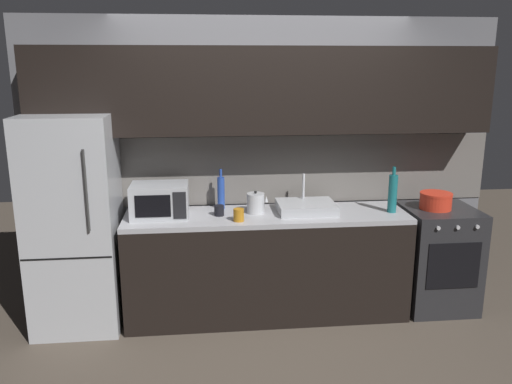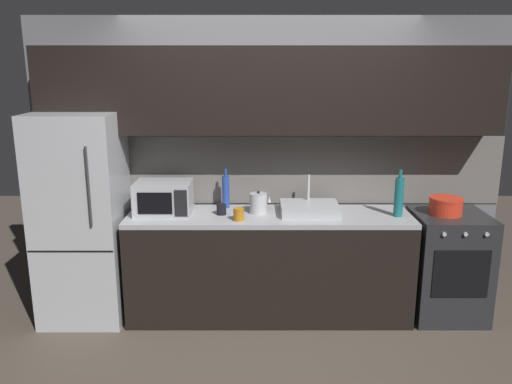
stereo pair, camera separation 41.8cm
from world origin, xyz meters
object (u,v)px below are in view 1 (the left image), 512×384
microwave (160,200)px  mug_dark (219,211)px  refrigerator (75,223)px  wine_bottle_teal (393,193)px  kettle (256,203)px  oven_range (437,258)px  mug_amber (239,215)px  cooking_pot (436,201)px  wine_bottle_blue (221,192)px

microwave → mug_dark: microwave is taller
refrigerator → wine_bottle_teal: (2.60, -0.06, 0.19)m
refrigerator → microwave: (0.68, 0.02, 0.16)m
kettle → oven_range: bearing=-1.5°
refrigerator → mug_amber: refrigerator is taller
kettle → mug_amber: size_ratio=1.89×
refrigerator → microwave: 0.70m
refrigerator → cooking_pot: bearing=0.0°
oven_range → wine_bottle_teal: 0.77m
refrigerator → wine_bottle_blue: bearing=9.8°
mug_dark → refrigerator: bearing=179.6°
microwave → wine_bottle_teal: 1.93m
kettle → cooking_pot: bearing=-1.5°
microwave → wine_bottle_blue: 0.54m
oven_range → mug_amber: mug_amber is taller
wine_bottle_blue → mug_dark: size_ratio=3.99×
refrigerator → mug_dark: bearing=-0.4°
wine_bottle_teal → mug_amber: 1.31m
mug_dark → cooking_pot: 1.85m
wine_bottle_blue → cooking_pot: bearing=-6.4°
kettle → wine_bottle_blue: (-0.28, 0.17, 0.06)m
microwave → kettle: size_ratio=2.41×
oven_range → mug_dark: (-1.91, -0.01, 0.49)m
wine_bottle_blue → wine_bottle_teal: (1.42, -0.26, 0.02)m
wine_bottle_blue → kettle: bearing=-30.5°
refrigerator → wine_bottle_blue: size_ratio=5.05×
oven_range → cooking_pot: size_ratio=3.32×
microwave → cooking_pot: size_ratio=1.70×
wine_bottle_teal → cooking_pot: bearing=7.7°
wine_bottle_blue → mug_amber: size_ratio=3.42×
oven_range → wine_bottle_teal: bearing=-173.4°
oven_range → microwave: 2.46m
refrigerator → wine_bottle_blue: refrigerator is taller
refrigerator → mug_dark: 1.16m
kettle → cooking_pot: kettle is taller
wine_bottle_blue → oven_range: bearing=-6.3°
kettle → cooking_pot: (1.55, -0.04, -0.01)m
microwave → mug_amber: 0.66m
refrigerator → wine_bottle_teal: 2.61m
mug_amber → cooking_pot: 1.71m
mug_dark → mug_amber: bearing=-48.7°
wine_bottle_teal → microwave: bearing=177.8°
oven_range → wine_bottle_blue: size_ratio=2.61×
mug_amber → cooking_pot: size_ratio=0.37×
oven_range → kettle: size_ratio=4.71×
oven_range → refrigerator: bearing=180.0°
wine_bottle_blue → wine_bottle_teal: wine_bottle_teal is taller
refrigerator → kettle: size_ratio=9.10×
mug_dark → mug_amber: (0.15, -0.17, 0.01)m
refrigerator → cooking_pot: 3.01m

